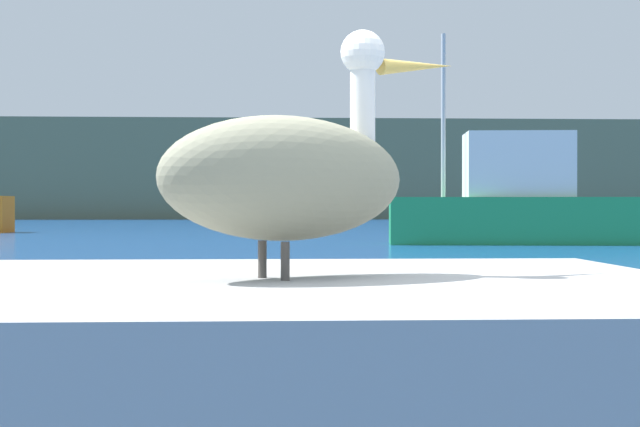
{
  "coord_description": "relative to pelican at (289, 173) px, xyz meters",
  "views": [
    {
      "loc": [
        -0.48,
        -3.48,
        1.02
      ],
      "look_at": [
        0.77,
        20.28,
        0.84
      ],
      "focal_mm": 55.94,
      "sensor_mm": 36.0,
      "label": 1
    }
  ],
  "objects": [
    {
      "name": "pier_dock",
      "position": [
        -0.01,
        -0.01,
        -0.74
      ],
      "size": [
        2.78,
        2.48,
        0.77
      ],
      "primitive_type": "cube",
      "color": "#989898",
      "rests_on": "ground"
    },
    {
      "name": "fishing_boat_green",
      "position": [
        6.75,
        23.03,
        -0.04
      ],
      "size": [
        7.38,
        2.97,
        5.66
      ],
      "rotation": [
        0.0,
        0.0,
        3.04
      ],
      "color": "#1E8C4C",
      "rests_on": "ground"
    },
    {
      "name": "hillside_backdrop",
      "position": [
        0.41,
        79.39,
        2.74
      ],
      "size": [
        140.0,
        14.31,
        7.73
      ],
      "primitive_type": "cube",
      "color": "#5B664C",
      "rests_on": "ground"
    },
    {
      "name": "pelican",
      "position": [
        0.0,
        0.0,
        0.0
      ],
      "size": [
        1.17,
        0.84,
        0.87
      ],
      "rotation": [
        0.0,
        0.0,
        0.55
      ],
      "color": "gray",
      "rests_on": "pier_dock"
    }
  ]
}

